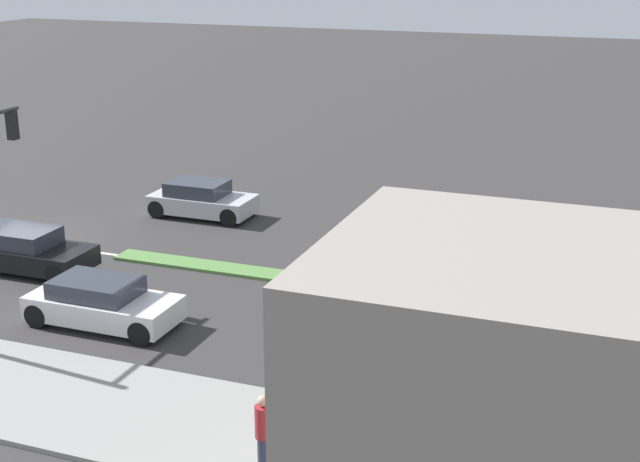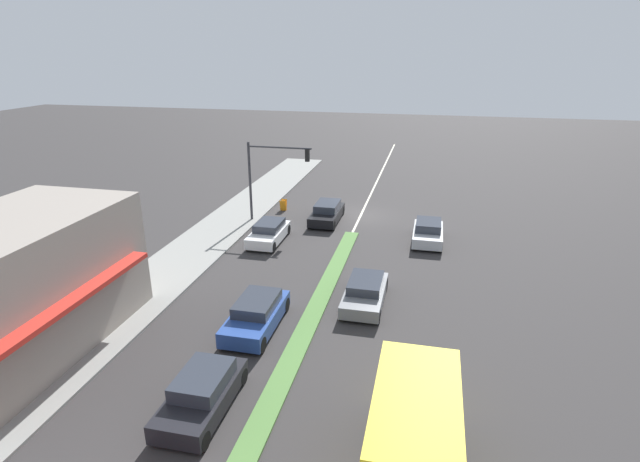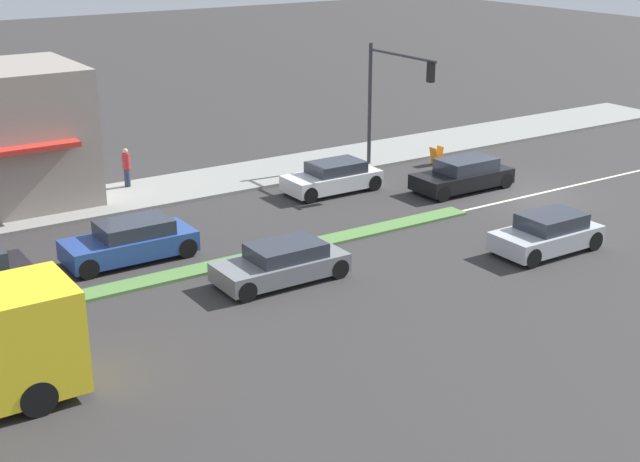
{
  "view_description": "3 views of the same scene",
  "coord_description": "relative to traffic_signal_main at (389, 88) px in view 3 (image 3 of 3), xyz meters",
  "views": [
    {
      "loc": [
        23.9,
        20.13,
        9.98
      ],
      "look_at": [
        -1.33,
        10.62,
        1.23
      ],
      "focal_mm": 50.0,
      "sensor_mm": 36.0,
      "label": 1
    },
    {
      "loc": [
        -4.89,
        35.25,
        11.8
      ],
      "look_at": [
        1.61,
        6.67,
        1.01
      ],
      "focal_mm": 28.0,
      "sensor_mm": 36.0,
      "label": 2
    },
    {
      "loc": [
        -25.0,
        27.03,
        11.09
      ],
      "look_at": [
        -1.07,
        11.3,
        0.93
      ],
      "focal_mm": 50.0,
      "sensor_mm": 36.0,
      "label": 3
    }
  ],
  "objects": [
    {
      "name": "traffic_signal_main",
      "position": [
        0.0,
        0.0,
        0.0
      ],
      "size": [
        4.59,
        0.34,
        5.6
      ],
      "color": "#333338",
      "rests_on": "sidewalk_right"
    },
    {
      "name": "ground_plane",
      "position": [
        -6.12,
        15.11,
        -3.9
      ],
      "size": [
        160.0,
        160.0,
        0.0
      ],
      "primitive_type": "plane",
      "color": "#333030"
    },
    {
      "name": "suv_black",
      "position": [
        -3.92,
        -1.05,
        -3.25
      ],
      "size": [
        1.87,
        4.42,
        1.36
      ],
      "color": "black",
      "rests_on": "ground"
    },
    {
      "name": "suv_grey",
      "position": [
        -8.32,
        10.61,
        -3.29
      ],
      "size": [
        1.88,
        4.27,
        1.24
      ],
      "color": "slate",
      "rests_on": "ground"
    },
    {
      "name": "van_white",
      "position": [
        -1.12,
        3.77,
        -3.27
      ],
      "size": [
        1.82,
        4.13,
        1.3
      ],
      "color": "silver",
      "rests_on": "ground"
    },
    {
      "name": "pedestrian",
      "position": [
        4.05,
        10.9,
        -2.9
      ],
      "size": [
        0.34,
        0.34,
        1.67
      ],
      "color": "#282D42",
      "rests_on": "sidewalk_right"
    },
    {
      "name": "lane_marking_center",
      "position": [
        -6.12,
        -2.89,
        -3.9
      ],
      "size": [
        0.16,
        60.0,
        0.01
      ],
      "primitive_type": "cube",
      "color": "beige",
      "rests_on": "ground"
    },
    {
      "name": "warning_aframe_sign",
      "position": [
        -0.11,
        -2.8,
        -3.47
      ],
      "size": [
        0.45,
        0.53,
        0.84
      ],
      "color": "orange",
      "rests_on": "ground"
    },
    {
      "name": "sedan_silver",
      "position": [
        -11.12,
        1.51,
        -3.25
      ],
      "size": [
        1.86,
        3.94,
        1.36
      ],
      "color": "#B7BABF",
      "rests_on": "ground"
    },
    {
      "name": "coupe_blue",
      "position": [
        -3.92,
        13.96,
        -3.23
      ],
      "size": [
        1.9,
        4.4,
        1.38
      ],
      "color": "#284793",
      "rests_on": "ground"
    },
    {
      "name": "sidewalk_right",
      "position": [
        2.88,
        15.61,
        -3.84
      ],
      "size": [
        4.0,
        73.0,
        0.12
      ],
      "primitive_type": "cube",
      "color": "gray",
      "rests_on": "ground"
    }
  ]
}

